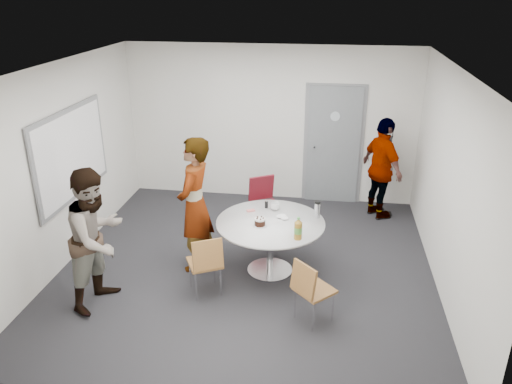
% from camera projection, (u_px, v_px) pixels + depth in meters
% --- Properties ---
extents(floor, '(5.00, 5.00, 0.00)m').
position_uv_depth(floor, '(247.00, 267.00, 6.87)').
color(floor, '#232327').
rests_on(floor, ground).
extents(ceiling, '(5.00, 5.00, 0.00)m').
position_uv_depth(ceiling, '(245.00, 68.00, 5.82)').
color(ceiling, silver).
rests_on(ceiling, wall_back).
extents(wall_back, '(5.00, 0.00, 5.00)m').
position_uv_depth(wall_back, '(270.00, 124.00, 8.63)').
color(wall_back, silver).
rests_on(wall_back, floor).
extents(wall_left, '(0.00, 5.00, 5.00)m').
position_uv_depth(wall_left, '(63.00, 166.00, 6.69)').
color(wall_left, silver).
rests_on(wall_left, floor).
extents(wall_right, '(0.00, 5.00, 5.00)m').
position_uv_depth(wall_right, '(451.00, 187.00, 6.01)').
color(wall_right, silver).
rests_on(wall_right, floor).
extents(wall_front, '(5.00, 0.00, 5.00)m').
position_uv_depth(wall_front, '(195.00, 284.00, 4.07)').
color(wall_front, silver).
rests_on(wall_front, floor).
extents(door, '(1.02, 0.17, 2.12)m').
position_uv_depth(door, '(333.00, 145.00, 8.59)').
color(door, slate).
rests_on(door, wall_back).
extents(whiteboard, '(0.04, 1.90, 1.25)m').
position_uv_depth(whiteboard, '(72.00, 154.00, 6.83)').
color(whiteboard, gray).
rests_on(whiteboard, wall_left).
extents(table, '(1.42, 1.42, 1.03)m').
position_uv_depth(table, '(272.00, 229.00, 6.53)').
color(table, silver).
rests_on(table, floor).
extents(chair_near_left, '(0.54, 0.55, 0.82)m').
position_uv_depth(chair_near_left, '(206.00, 261.00, 6.07)').
color(chair_near_left, brown).
rests_on(chair_near_left, floor).
extents(chair_near_right, '(0.55, 0.55, 0.79)m').
position_uv_depth(chair_near_right, '(310.00, 287.00, 5.58)').
color(chair_near_right, brown).
rests_on(chair_near_right, floor).
extents(chair_far, '(0.59, 0.60, 0.89)m').
position_uv_depth(chair_far, '(264.00, 199.00, 7.68)').
color(chair_far, maroon).
rests_on(chair_far, floor).
extents(person_main, '(0.51, 0.71, 1.84)m').
position_uv_depth(person_main, '(195.00, 205.00, 6.55)').
color(person_main, '#A5C6EA').
rests_on(person_main, floor).
extents(person_left, '(0.85, 0.98, 1.73)m').
position_uv_depth(person_left, '(97.00, 238.00, 5.83)').
color(person_left, white).
rests_on(person_left, floor).
extents(person_right, '(0.84, 1.06, 1.68)m').
position_uv_depth(person_right, '(382.00, 169.00, 8.04)').
color(person_right, black).
rests_on(person_right, floor).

